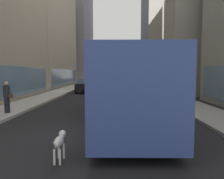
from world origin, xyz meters
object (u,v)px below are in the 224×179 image
(pedestrian_with_handbag, at_px, (7,97))
(car_red_coupe, at_px, (118,82))
(car_yellow_taxi, at_px, (121,89))
(dalmatian_dog, at_px, (60,141))
(car_white_van, at_px, (107,79))
(car_silver_sedan, at_px, (126,80))
(transit_bus, at_px, (126,83))
(car_blue_hatchback, at_px, (124,79))
(box_truck, at_px, (105,76))
(car_black_suv, at_px, (85,85))

(pedestrian_with_handbag, bearing_deg, car_red_coupe, 73.27)
(car_yellow_taxi, xyz_separation_m, dalmatian_dog, (-2.02, -14.19, -0.31))
(dalmatian_dog, bearing_deg, car_red_coupe, 85.70)
(car_white_van, xyz_separation_m, car_silver_sedan, (4.00, -8.23, 0.00))
(transit_bus, height_order, car_white_van, transit_bus)
(transit_bus, bearing_deg, car_silver_sedan, 87.03)
(car_blue_hatchback, height_order, pedestrian_with_handbag, pedestrian_with_handbag)
(car_red_coupe, height_order, pedestrian_with_handbag, pedestrian_with_handbag)
(car_red_coupe, height_order, car_yellow_taxi, same)
(car_red_coupe, height_order, box_truck, box_truck)
(car_red_coupe, relative_size, box_truck, 0.53)
(car_black_suv, bearing_deg, box_truck, 84.29)
(transit_bus, xyz_separation_m, dalmatian_dog, (-2.02, -5.21, -1.26))
(car_silver_sedan, relative_size, dalmatian_dog, 4.06)
(dalmatian_dog, bearing_deg, transit_bus, 68.82)
(car_black_suv, bearing_deg, car_yellow_taxi, -51.04)
(car_black_suv, relative_size, car_white_van, 1.04)
(car_red_coupe, bearing_deg, car_blue_hatchback, 84.66)
(car_black_suv, bearing_deg, car_blue_hatchback, 77.29)
(transit_bus, distance_m, car_red_coupe, 21.65)
(transit_bus, xyz_separation_m, car_black_suv, (-4.00, 13.92, -0.96))
(car_blue_hatchback, relative_size, pedestrian_with_handbag, 2.81)
(car_blue_hatchback, height_order, car_silver_sedan, same)
(car_white_van, relative_size, car_silver_sedan, 1.02)
(dalmatian_dog, bearing_deg, car_white_van, 90.49)
(car_black_suv, relative_size, car_silver_sedan, 1.06)
(car_blue_hatchback, bearing_deg, pedestrian_with_handbag, -101.73)
(car_white_van, height_order, car_yellow_taxi, same)
(car_red_coupe, relative_size, car_blue_hatchback, 0.84)
(car_blue_hatchback, bearing_deg, car_black_suv, -102.71)
(pedestrian_with_handbag, bearing_deg, car_black_suv, 80.11)
(car_white_van, bearing_deg, transit_bus, -86.48)
(dalmatian_dog, bearing_deg, car_black_suv, 95.91)
(car_blue_hatchback, bearing_deg, car_silver_sedan, -90.00)
(car_red_coupe, relative_size, pedestrian_with_handbag, 2.37)
(car_blue_hatchback, bearing_deg, transit_bus, -92.36)
(car_yellow_taxi, bearing_deg, car_blue_hatchback, 86.92)
(car_white_van, distance_m, car_silver_sedan, 9.15)
(car_blue_hatchback, bearing_deg, car_red_coupe, -95.34)
(box_truck, bearing_deg, car_silver_sedan, 12.45)
(car_silver_sedan, xyz_separation_m, pedestrian_with_handbag, (-7.92, -30.23, 0.19))
(car_red_coupe, xyz_separation_m, dalmatian_dog, (-2.02, -26.84, -0.31))
(car_white_van, xyz_separation_m, pedestrian_with_handbag, (-3.92, -38.46, 0.19))
(transit_bus, bearing_deg, box_truck, 94.58)
(transit_bus, relative_size, car_black_suv, 2.78)
(car_yellow_taxi, bearing_deg, car_silver_sedan, 85.81)
(car_white_van, bearing_deg, box_truck, -90.00)
(car_silver_sedan, xyz_separation_m, box_truck, (-4.00, -0.88, 0.85))
(car_white_van, height_order, box_truck, box_truck)
(car_white_van, height_order, car_silver_sedan, same)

